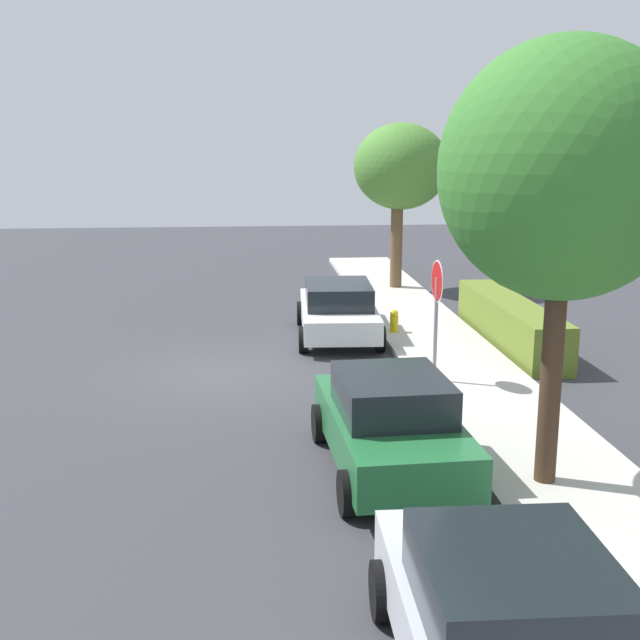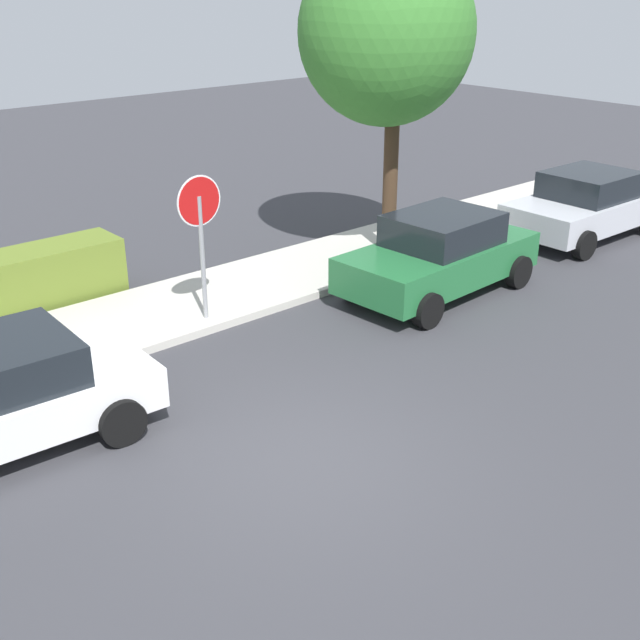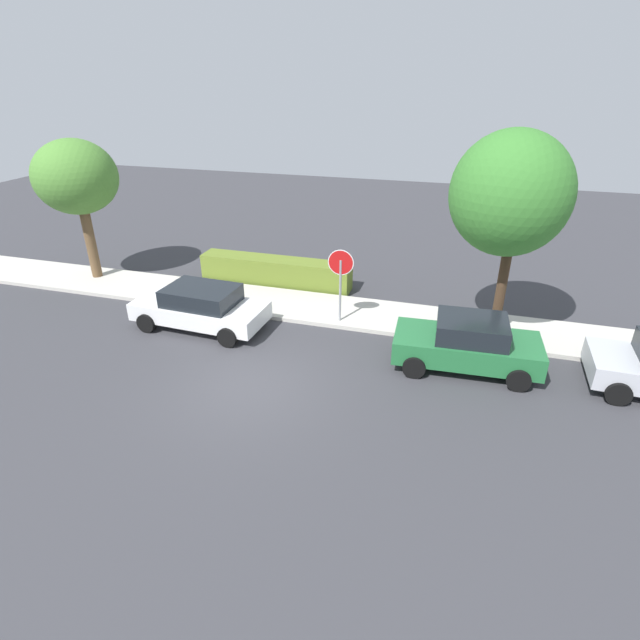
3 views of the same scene
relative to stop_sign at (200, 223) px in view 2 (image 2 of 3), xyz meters
The scene contains 6 objects.
ground_plane 4.92m from the stop_sign, 108.50° to the right, with size 60.00×60.00×0.00m, color #38383D.
sidewalk_curb 2.43m from the stop_sign, 149.94° to the left, with size 32.00×2.45×0.14m, color beige.
stop_sign is the anchor object (origin of this frame).
parked_car_green 4.61m from the stop_sign, 21.76° to the right, with size 4.15×2.16×1.55m.
parked_car_silver 9.56m from the stop_sign, ahead, with size 4.02×2.16×1.51m.
street_tree_mid_block 5.56m from the stop_sign, ahead, with size 3.44×3.44×6.38m.
Camera 2 is at (-5.48, -6.59, 5.68)m, focal length 45.00 mm.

